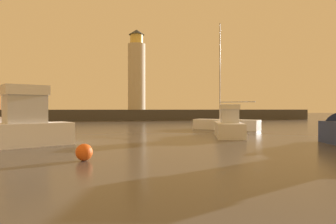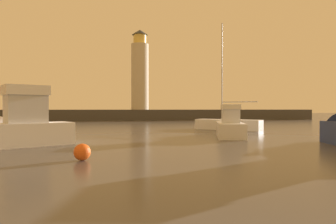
{
  "view_description": "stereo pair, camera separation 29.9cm",
  "coord_description": "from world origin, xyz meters",
  "views": [
    {
      "loc": [
        -2.48,
        -1.88,
        2.19
      ],
      "look_at": [
        1.17,
        16.83,
        1.99
      ],
      "focal_mm": 32.75,
      "sensor_mm": 36.0,
      "label": 1
    },
    {
      "loc": [
        -2.19,
        -1.93,
        2.19
      ],
      "look_at": [
        1.17,
        16.83,
        1.99
      ],
      "focal_mm": 32.75,
      "sensor_mm": 36.0,
      "label": 2
    }
  ],
  "objects": [
    {
      "name": "ground_plane",
      "position": [
        0.0,
        28.33,
        0.0
      ],
      "size": [
        220.0,
        220.0,
        0.0
      ],
      "primitive_type": "plane",
      "color": "#4C4742"
    },
    {
      "name": "breakwater",
      "position": [
        0.0,
        56.66,
        1.0
      ],
      "size": [
        75.02,
        5.29,
        2.01
      ],
      "primitive_type": "cube",
      "color": "#423F3D",
      "rests_on": "ground_plane"
    },
    {
      "name": "lighthouse",
      "position": [
        2.82,
        56.66,
        9.24
      ],
      "size": [
        3.31,
        3.31,
        15.27
      ],
      "color": "beige",
      "rests_on": "breakwater"
    },
    {
      "name": "motorboat_2",
      "position": [
        7.03,
        21.56,
        0.76
      ],
      "size": [
        3.83,
        7.19,
        2.82
      ],
      "color": "white",
      "rests_on": "ground_plane"
    },
    {
      "name": "motorboat_3",
      "position": [
        -10.05,
        23.83,
        0.81
      ],
      "size": [
        3.57,
        8.2,
        3.14
      ],
      "color": "silver",
      "rests_on": "ground_plane"
    },
    {
      "name": "sailboat_moored",
      "position": [
        9.52,
        28.17,
        0.6
      ],
      "size": [
        6.24,
        5.93,
        11.15
      ],
      "color": "white",
      "rests_on": "ground_plane"
    },
    {
      "name": "mooring_buoy",
      "position": [
        -3.49,
        11.41,
        0.36
      ],
      "size": [
        0.72,
        0.72,
        0.72
      ],
      "primitive_type": "sphere",
      "color": "#EA5919",
      "rests_on": "ground_plane"
    }
  ]
}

